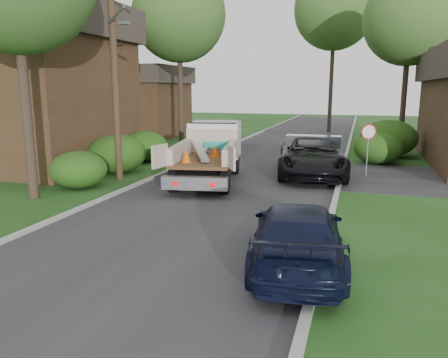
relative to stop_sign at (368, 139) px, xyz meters
name	(u,v)px	position (x,y,z in m)	size (l,w,h in m)	color
ground	(192,221)	(-5.20, -9.00, -1.78)	(120.00, 120.00, 0.00)	#1B4012
road	(262,167)	(-5.20, 1.00, -1.77)	(8.00, 90.00, 0.02)	#28282B
curb_left	(189,162)	(-9.30, 1.00, -1.72)	(0.20, 90.00, 0.12)	#9E9E99
curb_right	(342,170)	(-1.10, 1.00, -1.72)	(0.20, 90.00, 0.12)	#9E9E99
stop_sign	(368,139)	(0.00, 0.00, 0.00)	(0.71, 0.32, 2.48)	slate
utility_pole	(114,62)	(-10.68, -4.02, 3.40)	(2.42, 1.25, 10.00)	#382619
house_left_near	(26,84)	(-17.20, -2.00, 2.50)	(9.72, 8.64, 8.40)	#3C2818
house_left_far	(139,101)	(-18.70, 13.00, 1.27)	(7.56, 7.56, 6.00)	#3C2818
hedge_left_a	(79,170)	(-11.40, -6.00, -1.01)	(2.34, 2.34, 1.53)	#17430F
hedge_left_b	(117,153)	(-11.70, -2.50, -0.84)	(2.86, 2.86, 1.87)	#17430F
hedge_left_c	(145,146)	(-12.00, 1.00, -0.93)	(2.60, 2.60, 1.70)	#17430F
hedge_right_a	(378,148)	(0.60, 4.00, -0.93)	(2.60, 2.60, 1.70)	#17430F
hedge_right_b	(389,138)	(1.30, 7.00, -0.67)	(3.38, 3.38, 2.21)	#17430F
tree_left_far	(179,15)	(-12.70, 8.00, 7.20)	(6.40, 6.40, 12.20)	#2D2119
tree_right_far	(410,19)	(2.30, 11.00, 6.70)	(6.00, 6.00, 11.50)	#2D2119
tree_left_back	(61,10)	(-19.20, 4.00, 7.20)	(6.00, 6.00, 12.00)	#2D2119
tree_center_far	(335,9)	(-3.20, 21.00, 9.20)	(7.20, 7.20, 14.60)	#2D2119
flatbed_truck	(211,148)	(-6.88, -2.28, -0.41)	(3.87, 6.98, 2.51)	black
black_pickup	(312,156)	(-2.49, -0.48, -0.87)	(3.02, 6.55, 1.82)	black
navy_suv	(297,235)	(-1.61, -11.50, -1.04)	(2.06, 5.06, 1.47)	black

